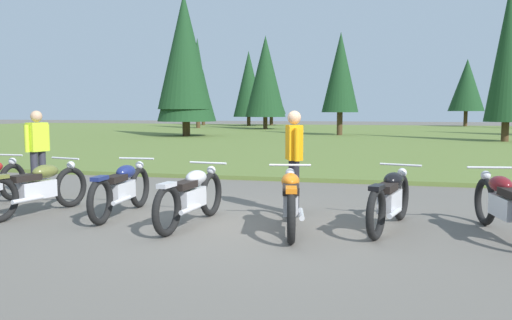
{
  "coord_description": "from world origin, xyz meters",
  "views": [
    {
      "loc": [
        1.87,
        -7.18,
        1.68
      ],
      "look_at": [
        0.0,
        0.6,
        0.9
      ],
      "focal_mm": 36.02,
      "sensor_mm": 36.0,
      "label": 1
    }
  ],
  "objects_px": {
    "motorcycle_silver": "(191,195)",
    "motorcycle_maroon": "(505,204)",
    "rider_in_hivis_vest": "(294,156)",
    "motorcycle_olive": "(38,187)",
    "rider_near_row_end": "(38,148)",
    "motorcycle_black": "(390,198)",
    "motorcycle_orange": "(291,200)",
    "motorcycle_navy": "(122,188)"
  },
  "relations": [
    {
      "from": "motorcycle_black",
      "to": "motorcycle_maroon",
      "type": "distance_m",
      "value": 1.47
    },
    {
      "from": "motorcycle_olive",
      "to": "motorcycle_black",
      "type": "bearing_deg",
      "value": 2.75
    },
    {
      "from": "rider_in_hivis_vest",
      "to": "rider_near_row_end",
      "type": "bearing_deg",
      "value": 174.32
    },
    {
      "from": "motorcycle_olive",
      "to": "rider_near_row_end",
      "type": "distance_m",
      "value": 1.97
    },
    {
      "from": "motorcycle_navy",
      "to": "rider_near_row_end",
      "type": "xyz_separation_m",
      "value": [
        -2.48,
        1.29,
        0.51
      ]
    },
    {
      "from": "motorcycle_maroon",
      "to": "rider_in_hivis_vest",
      "type": "bearing_deg",
      "value": 163.95
    },
    {
      "from": "motorcycle_olive",
      "to": "motorcycle_orange",
      "type": "height_order",
      "value": "same"
    },
    {
      "from": "rider_in_hivis_vest",
      "to": "motorcycle_olive",
      "type": "bearing_deg",
      "value": -165.57
    },
    {
      "from": "motorcycle_olive",
      "to": "motorcycle_black",
      "type": "height_order",
      "value": "same"
    },
    {
      "from": "motorcycle_black",
      "to": "rider_near_row_end",
      "type": "height_order",
      "value": "rider_near_row_end"
    },
    {
      "from": "motorcycle_silver",
      "to": "motorcycle_maroon",
      "type": "xyz_separation_m",
      "value": [
        4.29,
        0.33,
        0.0
      ]
    },
    {
      "from": "rider_near_row_end",
      "to": "rider_in_hivis_vest",
      "type": "height_order",
      "value": "same"
    },
    {
      "from": "motorcycle_navy",
      "to": "motorcycle_silver",
      "type": "xyz_separation_m",
      "value": [
        1.33,
        -0.41,
        0.0
      ]
    },
    {
      "from": "motorcycle_navy",
      "to": "rider_in_hivis_vest",
      "type": "relative_size",
      "value": 1.26
    },
    {
      "from": "motorcycle_silver",
      "to": "motorcycle_maroon",
      "type": "bearing_deg",
      "value": 4.44
    },
    {
      "from": "rider_near_row_end",
      "to": "motorcycle_black",
      "type": "bearing_deg",
      "value": -10.9
    },
    {
      "from": "motorcycle_black",
      "to": "rider_in_hivis_vest",
      "type": "xyz_separation_m",
      "value": [
        -1.5,
        0.77,
        0.51
      ]
    },
    {
      "from": "rider_in_hivis_vest",
      "to": "motorcycle_orange",
      "type": "bearing_deg",
      "value": -82.76
    },
    {
      "from": "motorcycle_orange",
      "to": "motorcycle_maroon",
      "type": "relative_size",
      "value": 1.0
    },
    {
      "from": "motorcycle_silver",
      "to": "motorcycle_maroon",
      "type": "height_order",
      "value": "same"
    },
    {
      "from": "motorcycle_navy",
      "to": "motorcycle_maroon",
      "type": "height_order",
      "value": "same"
    },
    {
      "from": "motorcycle_maroon",
      "to": "motorcycle_orange",
      "type": "bearing_deg",
      "value": -173.01
    },
    {
      "from": "motorcycle_silver",
      "to": "motorcycle_black",
      "type": "xyz_separation_m",
      "value": [
        2.82,
        0.42,
        0.0
      ]
    },
    {
      "from": "motorcycle_black",
      "to": "rider_in_hivis_vest",
      "type": "distance_m",
      "value": 1.76
    },
    {
      "from": "motorcycle_black",
      "to": "motorcycle_orange",
      "type": "bearing_deg",
      "value": -162.14
    },
    {
      "from": "motorcycle_navy",
      "to": "motorcycle_maroon",
      "type": "bearing_deg",
      "value": -0.74
    },
    {
      "from": "motorcycle_black",
      "to": "motorcycle_olive",
      "type": "bearing_deg",
      "value": -177.25
    },
    {
      "from": "motorcycle_olive",
      "to": "motorcycle_navy",
      "type": "height_order",
      "value": "same"
    },
    {
      "from": "motorcycle_navy",
      "to": "motorcycle_black",
      "type": "relative_size",
      "value": 1.02
    },
    {
      "from": "motorcycle_navy",
      "to": "rider_in_hivis_vest",
      "type": "xyz_separation_m",
      "value": [
        2.65,
        0.78,
        0.51
      ]
    },
    {
      "from": "motorcycle_maroon",
      "to": "motorcycle_silver",
      "type": "bearing_deg",
      "value": -175.56
    },
    {
      "from": "motorcycle_navy",
      "to": "motorcycle_orange",
      "type": "distance_m",
      "value": 2.83
    },
    {
      "from": "motorcycle_silver",
      "to": "motorcycle_orange",
      "type": "height_order",
      "value": "same"
    },
    {
      "from": "motorcycle_olive",
      "to": "motorcycle_navy",
      "type": "relative_size",
      "value": 0.98
    },
    {
      "from": "motorcycle_maroon",
      "to": "rider_in_hivis_vest",
      "type": "xyz_separation_m",
      "value": [
        -2.97,
        0.86,
        0.51
      ]
    },
    {
      "from": "motorcycle_navy",
      "to": "motorcycle_olive",
      "type": "bearing_deg",
      "value": -169.66
    },
    {
      "from": "motorcycle_navy",
      "to": "motorcycle_maroon",
      "type": "xyz_separation_m",
      "value": [
        5.62,
        -0.07,
        0.0
      ]
    },
    {
      "from": "motorcycle_orange",
      "to": "motorcycle_maroon",
      "type": "bearing_deg",
      "value": 6.99
    },
    {
      "from": "motorcycle_orange",
      "to": "rider_in_hivis_vest",
      "type": "bearing_deg",
      "value": 97.24
    },
    {
      "from": "motorcycle_silver",
      "to": "motorcycle_black",
      "type": "relative_size",
      "value": 1.02
    },
    {
      "from": "motorcycle_navy",
      "to": "motorcycle_orange",
      "type": "height_order",
      "value": "same"
    },
    {
      "from": "motorcycle_silver",
      "to": "motorcycle_black",
      "type": "height_order",
      "value": "same"
    }
  ]
}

